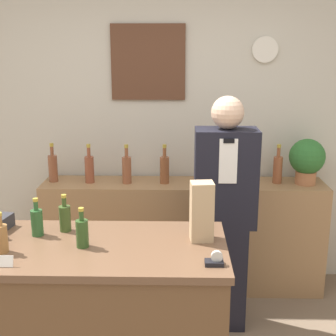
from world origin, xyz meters
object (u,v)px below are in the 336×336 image
object	(u,v)px
potted_plant	(307,159)
tape_dispenser	(215,261)
shopkeeper	(224,217)
paper_bag	(202,211)

from	to	relation	value
potted_plant	tape_dispenser	distance (m)	1.75
potted_plant	tape_dispenser	world-z (taller)	potted_plant
shopkeeper	potted_plant	bearing A→B (deg)	37.89
shopkeeper	paper_bag	world-z (taller)	shopkeeper
paper_bag	tape_dispenser	xyz separation A→B (m)	(0.05, -0.30, -0.14)
shopkeeper	potted_plant	xyz separation A→B (m)	(0.69, 0.54, 0.29)
paper_bag	tape_dispenser	bearing A→B (deg)	-80.03
shopkeeper	tape_dispenser	bearing A→B (deg)	-98.11
tape_dispenser	paper_bag	bearing A→B (deg)	99.97
shopkeeper	paper_bag	size ratio (longest dim) A/B	5.11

